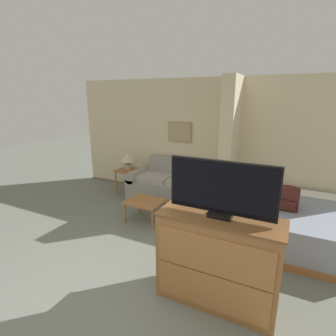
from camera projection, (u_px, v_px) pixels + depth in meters
name	position (u px, v px, depth m)	size (l,w,h in m)	color
ground_plane	(91.00, 322.00, 2.67)	(20.00, 20.00, 0.00)	slate
wall_back	(210.00, 141.00, 5.60)	(6.63, 0.16, 2.60)	beige
wall_partition_pillar	(229.00, 146.00, 5.02)	(0.24, 0.70, 2.60)	beige
couch	(172.00, 186.00, 5.73)	(1.88, 0.84, 0.89)	gray
coffee_table	(145.00, 203.00, 4.75)	(0.65, 0.55, 0.40)	#996033
side_table	(129.00, 173.00, 6.12)	(0.49, 0.49, 0.58)	#996033
table_lamp	(128.00, 158.00, 6.02)	(0.32, 0.32, 0.42)	tan
tv_dresser	(217.00, 260.00, 2.82)	(1.30, 0.48, 1.03)	#996033
tv	(222.00, 189.00, 2.60)	(1.09, 0.16, 0.60)	black
bed	(290.00, 221.00, 4.22)	(1.71, 1.91, 0.56)	#996033
backpack	(288.00, 197.00, 3.97)	(0.32, 0.25, 0.37)	#471E19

